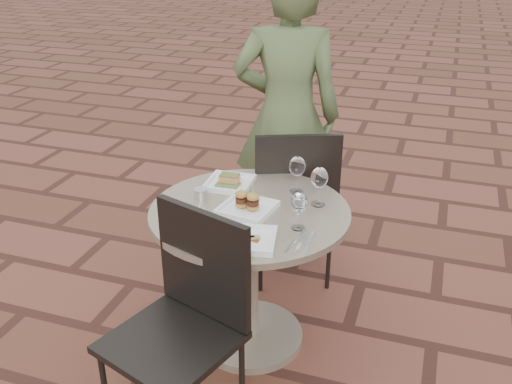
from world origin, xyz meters
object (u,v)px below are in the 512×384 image
(cafe_table, at_px, (250,256))
(plate_tuna, at_px, (249,239))
(chair_near, at_px, (187,309))
(diner, at_px, (287,116))
(plate_salmon, at_px, (229,182))
(chair_far, at_px, (294,195))
(plate_sliders, at_px, (247,205))

(cafe_table, height_order, plate_tuna, plate_tuna)
(chair_near, xyz_separation_m, diner, (-0.02, 1.46, 0.31))
(plate_salmon, distance_m, plate_tuna, 0.55)
(plate_tuna, bearing_deg, chair_near, -121.96)
(chair_far, relative_size, chair_near, 1.00)
(chair_near, xyz_separation_m, plate_salmon, (-0.10, 0.74, 0.20))
(diner, relative_size, plate_tuna, 6.87)
(cafe_table, bearing_deg, chair_near, -97.74)
(chair_far, height_order, diner, diner)
(cafe_table, bearing_deg, plate_tuna, -71.57)
(chair_far, xyz_separation_m, plate_salmon, (-0.24, -0.36, 0.20))
(chair_near, height_order, diner, diner)
(plate_sliders, bearing_deg, plate_tuna, -69.36)
(diner, distance_m, plate_salmon, 0.74)
(chair_near, bearing_deg, chair_far, 101.52)
(cafe_table, distance_m, chair_near, 0.54)
(chair_far, height_order, plate_salmon, chair_far)
(diner, bearing_deg, plate_tuna, 84.78)
(cafe_table, distance_m, plate_tuna, 0.39)
(diner, bearing_deg, chair_near, 76.93)
(diner, bearing_deg, cafe_table, 81.82)
(diner, height_order, plate_sliders, diner)
(cafe_table, xyz_separation_m, plate_tuna, (0.09, -0.27, 0.26))
(chair_near, xyz_separation_m, plate_tuna, (0.16, 0.26, 0.19))
(plate_sliders, bearing_deg, diner, 95.28)
(cafe_table, xyz_separation_m, diner, (-0.09, 0.93, 0.38))
(chair_far, height_order, plate_sliders, chair_far)
(plate_sliders, bearing_deg, cafe_table, 73.63)
(plate_salmon, height_order, plate_tuna, plate_salmon)
(diner, height_order, plate_tuna, diner)
(chair_far, distance_m, chair_near, 1.10)
(plate_sliders, bearing_deg, chair_far, 83.55)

